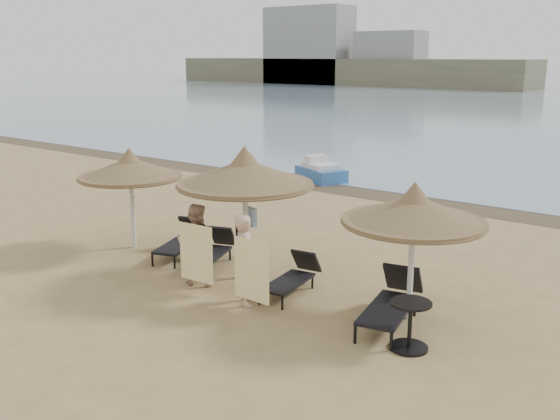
% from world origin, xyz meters
% --- Properties ---
extents(ground, '(160.00, 160.00, 0.00)m').
position_xyz_m(ground, '(0.00, 0.00, 0.00)').
color(ground, '#A28551').
rests_on(ground, ground).
extents(wet_sand_strip, '(200.00, 1.60, 0.01)m').
position_xyz_m(wet_sand_strip, '(0.00, 9.40, 0.00)').
color(wet_sand_strip, brown).
rests_on(wet_sand_strip, ground).
extents(far_shore, '(150.00, 54.80, 12.00)m').
position_xyz_m(far_shore, '(-25.10, 77.82, 2.91)').
color(far_shore, '#6C6649').
rests_on(far_shore, ground).
extents(palapa_left, '(2.53, 2.53, 2.50)m').
position_xyz_m(palapa_left, '(-3.18, 0.42, 1.99)').
color(palapa_left, silver).
rests_on(palapa_left, ground).
extents(palapa_center, '(2.88, 2.88, 2.86)m').
position_xyz_m(palapa_center, '(0.44, 0.46, 2.28)').
color(palapa_center, silver).
rests_on(palapa_center, ground).
extents(palapa_right, '(2.56, 2.56, 2.54)m').
position_xyz_m(palapa_right, '(4.18, 0.60, 2.02)').
color(palapa_right, silver).
rests_on(palapa_right, ground).
extents(lounger_far_left, '(1.20, 1.93, 0.82)m').
position_xyz_m(lounger_far_left, '(-1.81, 0.75, 0.37)').
color(lounger_far_left, black).
rests_on(lounger_far_left, ground).
extents(lounger_near_left, '(1.11, 1.82, 0.77)m').
position_xyz_m(lounger_near_left, '(-0.73, 0.68, 0.35)').
color(lounger_near_left, black).
rests_on(lounger_near_left, ground).
extents(lounger_near_right, '(0.77, 1.74, 0.75)m').
position_xyz_m(lounger_near_right, '(1.74, 0.38, 0.34)').
color(lounger_near_right, black).
rests_on(lounger_near_right, ground).
extents(lounger_far_right, '(1.06, 2.14, 0.92)m').
position_xyz_m(lounger_far_right, '(4.01, 0.27, 0.41)').
color(lounger_far_right, black).
rests_on(lounger_far_right, ground).
extents(side_table, '(0.68, 0.68, 0.82)m').
position_xyz_m(side_table, '(4.73, -0.52, 0.38)').
color(side_table, black).
rests_on(side_table, ground).
extents(person_left, '(1.08, 0.92, 2.00)m').
position_xyz_m(person_left, '(-0.15, -0.45, 1.00)').
color(person_left, tan).
rests_on(person_left, ground).
extents(person_right, '(1.12, 1.09, 2.07)m').
position_xyz_m(person_right, '(1.37, -0.65, 1.04)').
color(person_right, tan).
rests_on(person_right, ground).
extents(towel_left, '(0.85, 0.07, 1.19)m').
position_xyz_m(towel_left, '(0.20, -0.80, 0.82)').
color(towel_left, yellow).
rests_on(towel_left, ground).
extents(towel_right, '(0.85, 0.05, 1.19)m').
position_xyz_m(towel_right, '(1.72, -0.90, 0.82)').
color(towel_right, yellow).
rests_on(towel_right, ground).
extents(bag_patterned, '(0.33, 0.20, 0.40)m').
position_xyz_m(bag_patterned, '(0.44, 0.64, 1.31)').
color(bag_patterned, white).
rests_on(bag_patterned, ground).
extents(bag_dark, '(0.23, 0.08, 0.32)m').
position_xyz_m(bag_dark, '(0.44, 0.30, 1.10)').
color(bag_dark, black).
rests_on(bag_dark, ground).
extents(pedal_boat, '(2.29, 1.89, 0.93)m').
position_xyz_m(pedal_boat, '(-4.16, 10.30, 0.34)').
color(pedal_boat, '#2E60A4').
rests_on(pedal_boat, ground).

